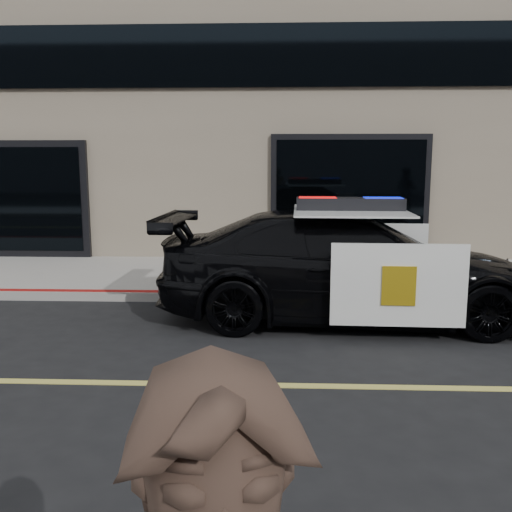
{
  "coord_description": "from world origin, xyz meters",
  "views": [
    {
      "loc": [
        -2.53,
        -5.64,
        2.33
      ],
      "look_at": [
        -2.85,
        2.2,
        1.0
      ],
      "focal_mm": 40.0,
      "sensor_mm": 36.0,
      "label": 1
    }
  ],
  "objects": [
    {
      "name": "sidewalk_n",
      "position": [
        0.0,
        5.25,
        0.07
      ],
      "size": [
        60.0,
        3.5,
        0.15
      ],
      "primitive_type": "cube",
      "color": "gray",
      "rests_on": "ground"
    },
    {
      "name": "building_n",
      "position": [
        0.0,
        10.5,
        6.0
      ],
      "size": [
        60.0,
        7.0,
        12.0
      ],
      "primitive_type": "cube",
      "color": "#756856",
      "rests_on": "ground"
    },
    {
      "name": "police_car",
      "position": [
        -1.52,
        2.58,
        0.81
      ],
      "size": [
        2.71,
        5.63,
        1.8
      ],
      "color": "black",
      "rests_on": "ground"
    },
    {
      "name": "fire_hydrant",
      "position": [
        -4.19,
        4.27,
        0.48
      ],
      "size": [
        0.32,
        0.44,
        0.7
      ],
      "color": "silver",
      "rests_on": "sidewalk_n"
    }
  ]
}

